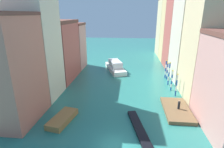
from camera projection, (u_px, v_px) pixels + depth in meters
The scene contains 20 objects.
ground_plane at pixel (123, 77), 44.63m from camera, with size 154.00×154.00×0.00m, color #28756B.
building_left_0 at pixel (5, 70), 24.64m from camera, with size 8.00×8.74×15.26m.
building_left_1 at pixel (32, 38), 31.28m from camera, with size 8.00×7.46×21.80m.
building_left_2 at pixel (56, 50), 41.77m from camera, with size 8.00×11.58×13.68m.
building_left_3 at pixel (70, 46), 50.97m from camera, with size 8.00×7.19×12.63m.
building_right_1 at pixel (212, 45), 31.06m from camera, with size 8.00×9.58×19.75m.
building_right_2 at pixel (193, 37), 40.59m from camera, with size 8.00×9.91×19.88m.
building_right_3 at pixel (181, 33), 49.90m from camera, with size 8.00×9.70×19.67m.
building_right_4 at pixel (174, 30), 57.95m from camera, with size 8.00×7.53×20.17m.
building_right_5 at pixel (169, 27), 66.25m from camera, with size 8.00×10.00×20.50m.
waterfront_dock at pixel (177, 110), 28.91m from camera, with size 4.01×7.91×0.55m.
person_on_dock at pixel (179, 105), 28.43m from camera, with size 0.36×0.36×1.51m.
mooring_pole_0 at pixel (177, 85), 33.78m from camera, with size 0.28×0.28×4.49m.
mooring_pole_1 at pixel (172, 80), 36.31m from camera, with size 0.31×0.31×4.37m.
mooring_pole_2 at pixel (169, 73), 39.04m from camera, with size 0.33×0.33×5.19m.
mooring_pole_3 at pixel (167, 71), 42.65m from camera, with size 0.35×0.35×4.12m.
mooring_pole_4 at pixel (166, 69), 43.54m from camera, with size 0.33×0.33×4.50m.
vaporetto_white at pixel (115, 67), 49.64m from camera, with size 6.84×11.42×2.77m.
gondola_black at pixel (140, 131), 23.80m from camera, with size 3.51×9.95×0.36m.
motorboat_0 at pixel (62, 119), 26.14m from camera, with size 3.30×5.74×0.86m.
Camera 1 is at (1.54, -17.63, 14.95)m, focal length 28.77 mm.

